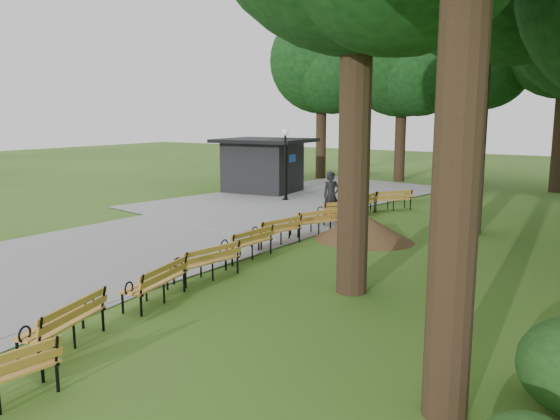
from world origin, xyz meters
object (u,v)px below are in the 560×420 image
Objects in this scene: person at (331,196)px; bench_7 at (340,212)px; bench_5 at (276,231)px; lamp_post at (285,149)px; bench_8 at (360,204)px; bench_6 at (315,222)px; bench_3 at (207,261)px; bench_9 at (391,200)px; bench_2 at (155,282)px; bench_1 at (63,323)px; kiosk at (263,165)px; dirt_mound at (363,227)px; bench_4 at (246,243)px.

bench_7 is at bearing -81.44° from person.
person is at bearing -162.27° from bench_5.
bench_8 is at bearing -18.07° from lamp_post.
person is 0.97× the size of bench_6.
bench_3 is 1.00× the size of bench_6.
bench_7 and bench_9 have the same top height.
bench_7 is at bearing -169.51° from bench_5.
bench_2 is at bearing 6.20° from bench_8.
bench_1 and bench_6 have the same top height.
bench_1 is 1.00× the size of bench_5.
kiosk is at bearing 92.06° from person.
bench_5 is 1.00× the size of bench_7.
bench_6 is at bearing 35.17° from bench_7.
bench_8 is (-0.13, 1.95, 0.00)m from bench_7.
person is 3.49m from dirt_mound.
bench_1 is 1.00× the size of bench_7.
dirt_mound is at bearing 159.67° from bench_1.
person is at bearing -43.40° from kiosk.
bench_1 is at bearing -71.59° from kiosk.
dirt_mound is 1.44× the size of bench_7.
bench_5 is 1.00× the size of bench_9.
bench_5 is at bearing 175.53° from bench_2.
bench_1 and bench_7 have the same top height.
bench_4 is at bearing -62.97° from lamp_post.
bench_6 is at bearing 34.37° from bench_9.
bench_5 is at bearing -168.96° from bench_4.
bench_1 and bench_4 have the same top height.
bench_6 is (0.26, 1.94, 0.00)m from bench_5.
dirt_mound is 1.44× the size of bench_5.
kiosk is at bearing -110.96° from bench_6.
kiosk is 2.31× the size of bench_8.
lamp_post reaches higher than person.
bench_2 and bench_7 have the same top height.
bench_3 is 1.00× the size of bench_4.
person is 5.31m from lamp_post.
bench_3 and bench_4 have the same top height.
dirt_mound is 10.41m from bench_1.
bench_3 and bench_7 have the same top height.
lamp_post reaches higher than bench_9.
dirt_mound is 1.44× the size of bench_3.
dirt_mound is 1.44× the size of bench_8.
person reaches higher than bench_2.
bench_9 is (5.05, 0.31, -1.93)m from lamp_post.
bench_7 is 3.75m from bench_9.
bench_8 is (-2.03, 4.05, 0.02)m from dirt_mound.
bench_8 is 1.86m from bench_9.
dirt_mound is 1.44× the size of bench_2.
bench_6 is at bearing 169.11° from bench_1.
bench_9 is (0.42, 3.73, 0.00)m from bench_7.
person reaches higher than bench_3.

